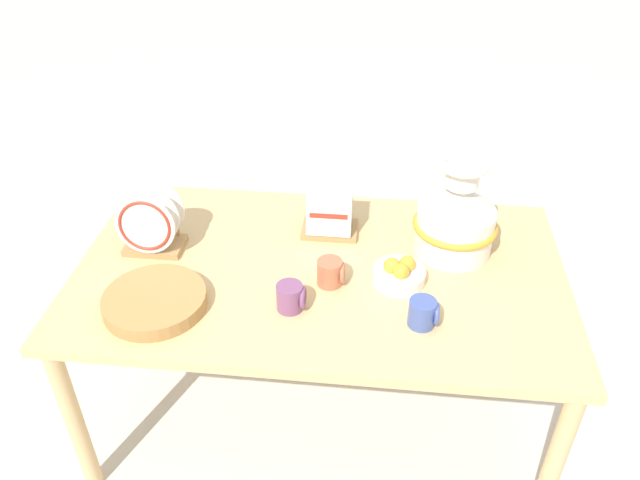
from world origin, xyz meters
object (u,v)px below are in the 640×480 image
Objects in this scene: ceramic_vase at (456,216)px; mug_terracotta_glaze at (331,272)px; dish_rack_round_plates at (151,228)px; mug_cobalt_glaze at (424,313)px; wicker_charger_stack at (155,301)px; dish_rack_square_plates at (330,216)px; mug_plum_glaze at (291,297)px; fruit_bowl at (399,274)px.

mug_terracotta_glaze is (-0.38, -0.22, -0.09)m from ceramic_vase.
dish_rack_round_plates is (-0.99, -0.11, -0.05)m from ceramic_vase.
ceramic_vase is 0.99m from dish_rack_round_plates.
mug_cobalt_glaze is at bearing -105.80° from ceramic_vase.
wicker_charger_stack is at bearing -161.80° from mug_terracotta_glaze.
wicker_charger_stack is (-0.48, -0.45, -0.04)m from dish_rack_square_plates.
ceramic_vase is at bearing 74.20° from mug_cobalt_glaze.
dish_rack_round_plates is 2.59× the size of mug_cobalt_glaze.
mug_terracotta_glaze is (0.60, -0.11, -0.05)m from dish_rack_round_plates.
dish_rack_square_plates is (0.57, 0.17, -0.02)m from dish_rack_round_plates.
dish_rack_square_plates is at bearing 43.06° from wicker_charger_stack.
mug_plum_glaze is 1.00× the size of mug_terracotta_glaze.
dish_rack_square_plates is 2.21× the size of mug_cobalt_glaze.
ceramic_vase is at bearing -8.15° from dish_rack_square_plates.
mug_cobalt_glaze is 0.32m from mug_terracotta_glaze.
wicker_charger_stack is at bearing -179.22° from mug_cobalt_glaze.
mug_plum_glaze is at bearing -129.37° from mug_terracotta_glaze.
fruit_bowl is at bearing 8.00° from mug_terracotta_glaze.
dish_rack_square_plates is 2.21× the size of mug_plum_glaze.
dish_rack_round_plates reaches higher than mug_cobalt_glaze.
mug_cobalt_glaze is 0.53× the size of fruit_bowl.
dish_rack_square_plates reaches higher than mug_terracotta_glaze.
mug_cobalt_glaze is 1.00× the size of mug_terracotta_glaze.
mug_terracotta_glaze is at bearing 50.63° from mug_plum_glaze.
mug_cobalt_glaze is at bearing -29.28° from mug_terracotta_glaze.
wicker_charger_stack is 0.53m from mug_terracotta_glaze.
dish_rack_round_plates is at bearing 163.04° from mug_cobalt_glaze.
mug_terracotta_glaze is (0.51, 0.17, 0.02)m from wicker_charger_stack.
mug_terracotta_glaze is at bearing 18.20° from wicker_charger_stack.
wicker_charger_stack is (-0.89, -0.39, -0.11)m from ceramic_vase.
fruit_bowl is (-0.18, -0.19, -0.10)m from ceramic_vase.
dish_rack_square_plates is at bearing 79.54° from mug_plum_glaze.
ceramic_vase is at bearing 29.74° from mug_terracotta_glaze.
ceramic_vase is 3.87× the size of mug_plum_glaze.
mug_plum_glaze and mug_cobalt_glaze have the same top height.
ceramic_vase is 0.61m from mug_plum_glaze.
wicker_charger_stack is 3.54× the size of mug_cobalt_glaze.
fruit_bowl is (0.21, 0.03, -0.01)m from mug_terracotta_glaze.
dish_rack_round_plates is at bearing 108.97° from wicker_charger_stack.
mug_plum_glaze is 1.00× the size of mug_cobalt_glaze.
mug_plum_glaze is at bearing -153.34° from fruit_bowl.
dish_rack_round_plates is at bearing -163.82° from dish_rack_square_plates.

